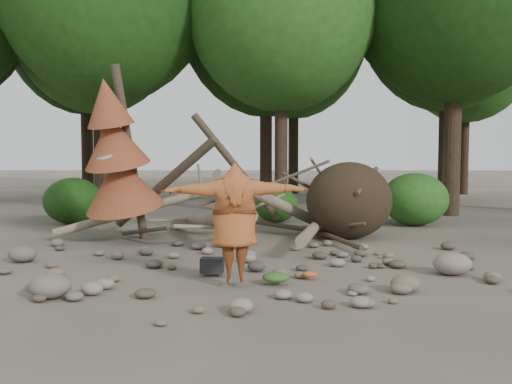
{
  "coord_description": "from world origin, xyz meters",
  "views": [
    {
      "loc": [
        0.42,
        -10.28,
        2.22
      ],
      "look_at": [
        0.25,
        1.5,
        1.4
      ],
      "focal_mm": 40.0,
      "sensor_mm": 36.0,
      "label": 1
    }
  ],
  "objects": [
    {
      "name": "bush_mid",
      "position": [
        0.8,
        7.8,
        0.56
      ],
      "size": [
        1.4,
        1.4,
        1.12
      ],
      "primitive_type": "ellipsoid",
      "color": "#245719",
      "rests_on": "ground"
    },
    {
      "name": "boulder_mid_right",
      "position": [
        3.84,
        -0.02,
        0.21
      ],
      "size": [
        0.69,
        0.62,
        0.41
      ],
      "primitive_type": "ellipsoid",
      "color": "gray",
      "rests_on": "ground"
    },
    {
      "name": "boulder_front_left",
      "position": [
        -2.84,
        -1.78,
        0.19
      ],
      "size": [
        0.64,
        0.57,
        0.38
      ],
      "primitive_type": "ellipsoid",
      "color": "slate",
      "rests_on": "ground"
    },
    {
      "name": "bush_right",
      "position": [
        5.0,
        7.0,
        0.8
      ],
      "size": [
        2.0,
        2.0,
        1.6
      ],
      "primitive_type": "ellipsoid",
      "color": "#2D6720",
      "rests_on": "ground"
    },
    {
      "name": "cloth_green",
      "position": [
        0.62,
        -0.88,
        0.09
      ],
      "size": [
        0.46,
        0.38,
        0.17
      ],
      "primitive_type": "ellipsoid",
      "color": "#356127",
      "rests_on": "ground"
    },
    {
      "name": "boulder_mid_left",
      "position": [
        -4.48,
        1.06,
        0.17
      ],
      "size": [
        0.57,
        0.51,
        0.34
      ],
      "primitive_type": "ellipsoid",
      "color": "#685F57",
      "rests_on": "ground"
    },
    {
      "name": "deadfall_pile",
      "position": [
        2.02,
        4.24,
        0.95
      ],
      "size": [
        8.55,
        5.24,
        3.3
      ],
      "color": "#332619",
      "rests_on": "ground"
    },
    {
      "name": "boulder_front_right",
      "position": [
        2.66,
        -1.33,
        0.14
      ],
      "size": [
        0.47,
        0.42,
        0.28
      ],
      "primitive_type": "ellipsoid",
      "color": "#7C624D",
      "rests_on": "ground"
    },
    {
      "name": "frisbee_thrower",
      "position": [
        -0.07,
        -0.98,
        1.06
      ],
      "size": [
        3.59,
        0.85,
        2.13
      ],
      "color": "#A15024",
      "rests_on": "ground"
    },
    {
      "name": "backpack",
      "position": [
        -0.51,
        -0.18,
        0.14
      ],
      "size": [
        0.43,
        0.3,
        0.27
      ],
      "primitive_type": "cube",
      "rotation": [
        0.0,
        0.0,
        -0.08
      ],
      "color": "black",
      "rests_on": "ground"
    },
    {
      "name": "cloth_orange",
      "position": [
        1.22,
        -0.47,
        0.05
      ],
      "size": [
        0.26,
        0.22,
        0.1
      ],
      "primitive_type": "ellipsoid",
      "color": "#C65322",
      "rests_on": "ground"
    },
    {
      "name": "bush_left",
      "position": [
        -5.5,
        7.2,
        0.72
      ],
      "size": [
        1.8,
        1.8,
        1.44
      ],
      "primitive_type": "ellipsoid",
      "color": "#1B4412",
      "rests_on": "ground"
    },
    {
      "name": "dead_conifer",
      "position": [
        -3.12,
        3.37,
        2.11
      ],
      "size": [
        2.06,
        2.16,
        4.35
      ],
      "color": "#4C3F30",
      "rests_on": "ground"
    },
    {
      "name": "ground",
      "position": [
        0.0,
        0.0,
        0.0
      ],
      "size": [
        120.0,
        120.0,
        0.0
      ],
      "primitive_type": "plane",
      "color": "#514C44",
      "rests_on": "ground"
    }
  ]
}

